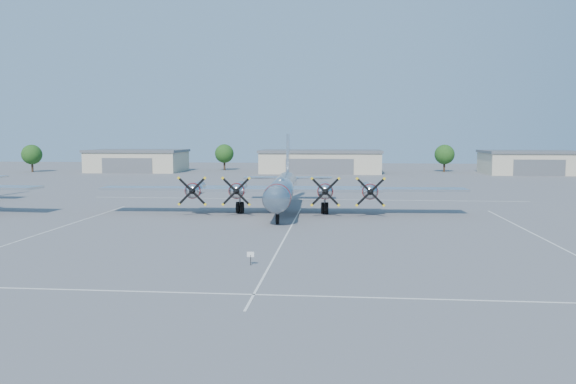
# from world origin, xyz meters

# --- Properties ---
(ground) EXTENTS (260.00, 260.00, 0.00)m
(ground) POSITION_xyz_m (0.00, 0.00, 0.00)
(ground) COLOR #535356
(ground) RESTS_ON ground
(parking_lines) EXTENTS (60.00, 50.08, 0.01)m
(parking_lines) POSITION_xyz_m (0.00, -1.75, 0.01)
(parking_lines) COLOR silver
(parking_lines) RESTS_ON ground
(hangar_west) EXTENTS (22.60, 14.60, 5.40)m
(hangar_west) POSITION_xyz_m (-45.00, 81.96, 2.71)
(hangar_west) COLOR beige
(hangar_west) RESTS_ON ground
(hangar_center) EXTENTS (28.60, 14.60, 5.40)m
(hangar_center) POSITION_xyz_m (0.00, 81.96, 2.71)
(hangar_center) COLOR beige
(hangar_center) RESTS_ON ground
(hangar_east) EXTENTS (20.60, 14.60, 5.40)m
(hangar_east) POSITION_xyz_m (48.00, 81.96, 2.71)
(hangar_east) COLOR beige
(hangar_east) RESTS_ON ground
(tree_far_west) EXTENTS (4.80, 4.80, 6.64)m
(tree_far_west) POSITION_xyz_m (-70.00, 78.00, 4.22)
(tree_far_west) COLOR #382619
(tree_far_west) RESTS_ON ground
(tree_west) EXTENTS (4.80, 4.80, 6.64)m
(tree_west) POSITION_xyz_m (-25.00, 90.00, 4.22)
(tree_west) COLOR #382619
(tree_west) RESTS_ON ground
(tree_east) EXTENTS (4.80, 4.80, 6.64)m
(tree_east) POSITION_xyz_m (30.00, 88.00, 4.22)
(tree_east) COLOR #382619
(tree_east) RESTS_ON ground
(main_bomber_b29) EXTENTS (41.98, 29.65, 9.03)m
(main_bomber_b29) POSITION_xyz_m (-1.88, 12.34, 0.00)
(main_bomber_b29) COLOR silver
(main_bomber_b29) RESTS_ON ground
(info_placard) EXTENTS (0.49, 0.05, 0.93)m
(info_placard) POSITION_xyz_m (-1.30, -15.04, 0.66)
(info_placard) COLOR black
(info_placard) RESTS_ON ground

